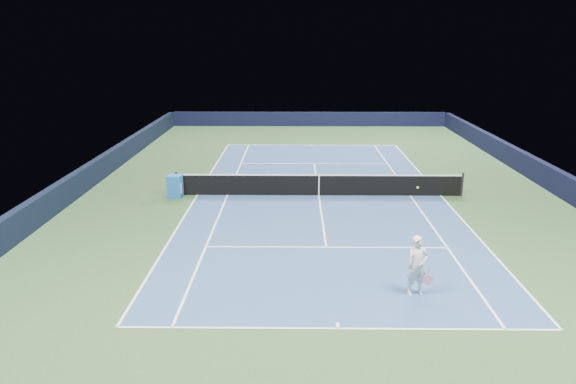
{
  "coord_description": "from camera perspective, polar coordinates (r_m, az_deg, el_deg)",
  "views": [
    {
      "loc": [
        -1.08,
        -24.29,
        7.0
      ],
      "look_at": [
        -1.35,
        -3.0,
        1.0
      ],
      "focal_mm": 35.0,
      "sensor_mm": 36.0,
      "label": 1
    }
  ],
  "objects": [
    {
      "name": "ground",
      "position": [
        25.3,
        3.15,
        -0.35
      ],
      "size": [
        40.0,
        40.0,
        0.0
      ],
      "primitive_type": "plane",
      "color": "#2C4A28",
      "rests_on": "ground"
    },
    {
      "name": "wall_far",
      "position": [
        44.6,
        2.12,
        7.42
      ],
      "size": [
        22.0,
        0.35,
        1.1
      ],
      "primitive_type": "cube",
      "color": "black",
      "rests_on": "ground"
    },
    {
      "name": "wall_right",
      "position": [
        27.81,
        26.05,
        0.7
      ],
      "size": [
        0.35,
        40.0,
        1.1
      ],
      "primitive_type": "cube",
      "color": "black",
      "rests_on": "ground"
    },
    {
      "name": "wall_left",
      "position": [
        26.96,
        -20.49,
        0.88
      ],
      "size": [
        0.35,
        40.0,
        1.1
      ],
      "primitive_type": "cube",
      "color": "black",
      "rests_on": "ground"
    },
    {
      "name": "court_surface",
      "position": [
        25.3,
        3.15,
        -0.34
      ],
      "size": [
        10.97,
        23.77,
        0.01
      ],
      "primitive_type": "cube",
      "color": "navy",
      "rests_on": "ground"
    },
    {
      "name": "baseline_far",
      "position": [
        36.86,
        2.4,
        4.79
      ],
      "size": [
        10.97,
        0.08,
        0.0
      ],
      "primitive_type": "cube",
      "color": "white",
      "rests_on": "ground"
    },
    {
      "name": "baseline_near",
      "position": [
        14.28,
        5.12,
        -13.65
      ],
      "size": [
        10.97,
        0.08,
        0.0
      ],
      "primitive_type": "cube",
      "color": "white",
      "rests_on": "ground"
    },
    {
      "name": "sideline_doubles_right",
      "position": [
        26.12,
        15.26,
        -0.36
      ],
      "size": [
        0.08,
        23.77,
        0.0
      ],
      "primitive_type": "cube",
      "color": "white",
      "rests_on": "ground"
    },
    {
      "name": "sideline_doubles_left",
      "position": [
        25.66,
        -9.19,
        -0.28
      ],
      "size": [
        0.08,
        23.77,
        0.0
      ],
      "primitive_type": "cube",
      "color": "white",
      "rests_on": "ground"
    },
    {
      "name": "sideline_singles_right",
      "position": [
        25.81,
        12.31,
        -0.35
      ],
      "size": [
        0.08,
        23.77,
        0.0
      ],
      "primitive_type": "cube",
      "color": "white",
      "rests_on": "ground"
    },
    {
      "name": "sideline_singles_left",
      "position": [
        25.46,
        -6.15,
        -0.29
      ],
      "size": [
        0.08,
        23.77,
        0.0
      ],
      "primitive_type": "cube",
      "color": "white",
      "rests_on": "ground"
    },
    {
      "name": "service_line_far",
      "position": [
        31.5,
        2.68,
        2.9
      ],
      "size": [
        8.23,
        0.08,
        0.0
      ],
      "primitive_type": "cube",
      "color": "white",
      "rests_on": "ground"
    },
    {
      "name": "service_line_near",
      "position": [
        19.24,
        3.91,
        -5.61
      ],
      "size": [
        8.23,
        0.08,
        0.0
      ],
      "primitive_type": "cube",
      "color": "white",
      "rests_on": "ground"
    },
    {
      "name": "center_service_line",
      "position": [
        25.3,
        3.15,
        -0.33
      ],
      "size": [
        0.08,
        12.8,
        0.0
      ],
      "primitive_type": "cube",
      "color": "white",
      "rests_on": "ground"
    },
    {
      "name": "center_mark_far",
      "position": [
        36.72,
        2.41,
        4.75
      ],
      "size": [
        0.08,
        0.3,
        0.0
      ],
      "primitive_type": "cube",
      "color": "white",
      "rests_on": "ground"
    },
    {
      "name": "center_mark_near",
      "position": [
        14.41,
        5.07,
        -13.35
      ],
      "size": [
        0.08,
        0.3,
        0.0
      ],
      "primitive_type": "cube",
      "color": "white",
      "rests_on": "ground"
    },
    {
      "name": "tennis_net",
      "position": [
        25.17,
        3.16,
        0.76
      ],
      "size": [
        12.9,
        0.1,
        1.07
      ],
      "color": "black",
      "rests_on": "ground"
    },
    {
      "name": "sponsor_cube",
      "position": [
        25.36,
        -11.4,
        0.57
      ],
      "size": [
        0.65,
        0.6,
        1.0
      ],
      "color": "blue",
      "rests_on": "ground"
    },
    {
      "name": "tennis_player",
      "position": [
        15.97,
        13.0,
        -7.31
      ],
      "size": [
        0.82,
        1.31,
        2.85
      ],
      "color": "white",
      "rests_on": "ground"
    }
  ]
}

